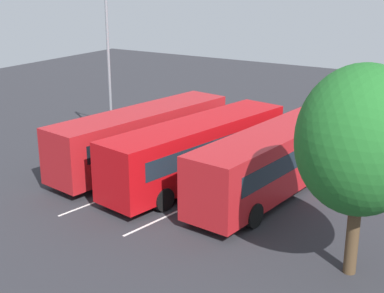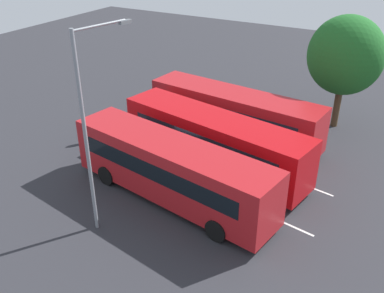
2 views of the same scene
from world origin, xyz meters
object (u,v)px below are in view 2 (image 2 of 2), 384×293
(bus_center_right, at_px, (171,169))
(street_lamp, at_px, (89,123))
(bus_far_left, at_px, (234,114))
(depot_tree, at_px, (346,56))
(bus_center_left, at_px, (214,140))
(pedestrian, at_px, (94,126))

(bus_center_right, height_order, street_lamp, street_lamp)
(bus_far_left, distance_m, depot_tree, 7.88)
(bus_center_left, height_order, bus_center_right, same)
(bus_far_left, height_order, bus_center_left, same)
(pedestrian, distance_m, street_lamp, 9.41)
(street_lamp, xyz_separation_m, depot_tree, (-6.69, -15.94, -0.33))
(bus_far_left, bearing_deg, bus_center_right, 97.03)
(pedestrian, height_order, street_lamp, street_lamp)
(bus_center_right, height_order, pedestrian, bus_center_right)
(bus_center_right, bearing_deg, bus_center_left, -87.20)
(street_lamp, bearing_deg, depot_tree, -11.28)
(street_lamp, bearing_deg, bus_far_left, 3.20)
(bus_center_left, height_order, depot_tree, depot_tree)
(bus_far_left, relative_size, depot_tree, 1.54)
(bus_center_right, relative_size, street_lamp, 1.27)
(bus_far_left, height_order, pedestrian, bus_far_left)
(bus_far_left, distance_m, pedestrian, 8.67)
(bus_far_left, distance_m, bus_center_right, 7.45)
(bus_center_right, height_order, depot_tree, depot_tree)
(bus_far_left, xyz_separation_m, street_lamp, (1.57, 10.80, 3.41))
(pedestrian, height_order, depot_tree, depot_tree)
(bus_center_right, bearing_deg, street_lamp, 72.32)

